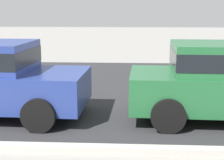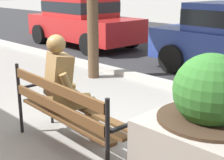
# 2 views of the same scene
# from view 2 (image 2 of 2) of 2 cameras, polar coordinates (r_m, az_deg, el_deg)

# --- Properties ---
(ground_plane) EXTENTS (80.00, 80.00, 0.00)m
(ground_plane) POSITION_cam_2_polar(r_m,az_deg,el_deg) (3.93, -6.49, -12.72)
(ground_plane) COLOR gray
(curb_stone) EXTENTS (60.00, 0.20, 0.12)m
(curb_stone) POSITION_cam_2_polar(r_m,az_deg,el_deg) (5.98, 15.74, -2.23)
(curb_stone) COLOR #B2AFA8
(curb_stone) RESTS_ON ground
(park_bench) EXTENTS (1.83, 0.63, 0.95)m
(park_bench) POSITION_cam_2_polar(r_m,az_deg,el_deg) (3.72, -7.85, -5.20)
(park_bench) COLOR brown
(park_bench) RESTS_ON ground
(bronze_statue_seated) EXTENTS (0.79, 0.81, 1.37)m
(bronze_statue_seated) POSITION_cam_2_polar(r_m,az_deg,el_deg) (3.94, -7.26, -2.03)
(bronze_statue_seated) COLOR olive
(bronze_statue_seated) RESTS_ON ground
(concrete_planter) EXTENTS (1.01, 1.01, 1.35)m
(concrete_planter) POSITION_cam_2_polar(r_m,az_deg,el_deg) (3.10, 16.28, -10.10)
(concrete_planter) COLOR gray
(concrete_planter) RESTS_ON ground
(parked_car_red) EXTENTS (4.16, 2.04, 1.56)m
(parked_car_red) POSITION_cam_2_polar(r_m,az_deg,el_deg) (10.68, -5.33, 10.55)
(parked_car_red) COLOR #B21E1E
(parked_car_red) RESTS_ON ground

